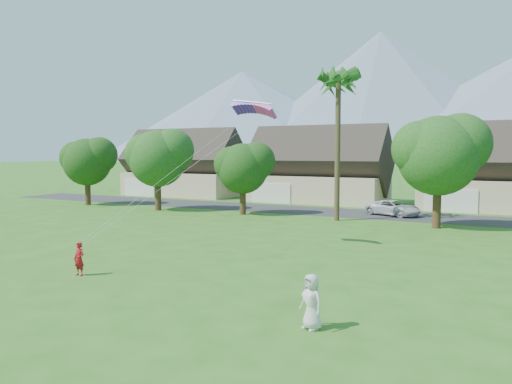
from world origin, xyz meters
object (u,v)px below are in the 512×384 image
Objects in this scene: kite_flyer at (79,259)px; watcher at (311,302)px; parked_car at (393,208)px; parafoil_kite at (255,107)px.

watcher is (12.12, -1.60, 0.12)m from kite_flyer.
watcher reaches higher than parked_car.
parked_car is at bearing 76.08° from parafoil_kite.
parked_car is 21.10m from parafoil_kite.
kite_flyer is at bearing -114.94° from parafoil_kite.
parked_car is at bearing 123.33° from watcher.
watcher is 0.36× the size of parked_car.
watcher is at bearing -56.82° from parafoil_kite.
parafoil_kite is (-4.04, -19.25, 7.65)m from parked_car.
watcher is 30.85m from parked_car.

